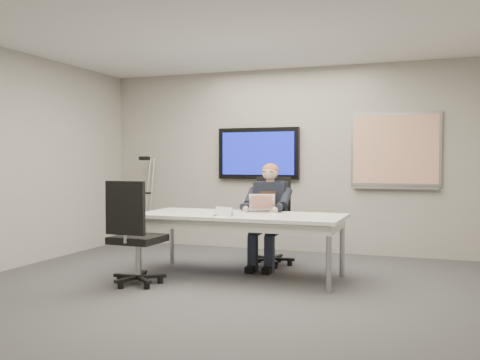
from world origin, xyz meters
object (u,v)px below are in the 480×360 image
(office_chair_near, at_px, (136,253))
(seated_person, at_px, (267,226))
(laptop, at_px, (260,208))
(office_chair_far, at_px, (272,237))
(conference_table, at_px, (241,221))

(office_chair_near, xyz_separation_m, seated_person, (1.08, 1.42, 0.18))
(office_chair_near, height_order, laptop, office_chair_near)
(seated_person, bearing_deg, office_chair_near, -129.99)
(office_chair_far, distance_m, office_chair_near, 2.00)
(office_chair_far, xyz_separation_m, seated_person, (0.01, -0.26, 0.18))
(office_chair_near, xyz_separation_m, laptop, (1.09, 1.11, 0.44))
(conference_table, relative_size, seated_person, 1.81)
(conference_table, height_order, laptop, laptop)
(conference_table, relative_size, office_chair_far, 2.10)
(conference_table, bearing_deg, office_chair_near, -138.21)
(office_chair_near, relative_size, laptop, 3.16)
(office_chair_far, height_order, seated_person, seated_person)
(office_chair_near, height_order, seated_person, seated_person)
(seated_person, xyz_separation_m, laptop, (0.01, -0.32, 0.26))
(office_chair_far, height_order, office_chair_near, office_chair_near)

